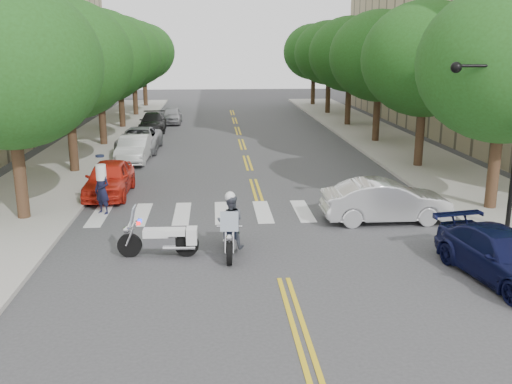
{
  "coord_description": "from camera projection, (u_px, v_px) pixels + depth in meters",
  "views": [
    {
      "loc": [
        -1.86,
        -14.5,
        6.24
      ],
      "look_at": [
        -0.41,
        4.57,
        1.3
      ],
      "focal_mm": 40.0,
      "sensor_mm": 36.0,
      "label": 1
    }
  ],
  "objects": [
    {
      "name": "tree_l_3",
      "position": [
        119.0,
        55.0,
        42.63
      ],
      "size": [
        6.4,
        6.4,
        8.45
      ],
      "color": "#382316",
      "rests_on": "ground"
    },
    {
      "name": "parked_car_e",
      "position": [
        172.0,
        115.0,
        46.62
      ],
      "size": [
        1.57,
        3.88,
        1.32
      ],
      "primitive_type": "imported",
      "rotation": [
        0.0,
        0.0,
        -0.0
      ],
      "color": "#929397",
      "rests_on": "ground"
    },
    {
      "name": "sedan_blue",
      "position": [
        503.0,
        256.0,
        15.48
      ],
      "size": [
        2.7,
        4.92,
        1.35
      ],
      "primitive_type": "imported",
      "rotation": [
        0.0,
        0.0,
        0.18
      ],
      "color": "#0D1036",
      "rests_on": "ground"
    },
    {
      "name": "motorcycle_parked",
      "position": [
        165.0,
        239.0,
        17.24
      ],
      "size": [
        2.46,
        0.56,
        1.59
      ],
      "rotation": [
        0.0,
        0.0,
        1.54
      ],
      "color": "black",
      "rests_on": "ground"
    },
    {
      "name": "parked_car_d",
      "position": [
        153.0,
        122.0,
        42.32
      ],
      "size": [
        2.11,
        4.77,
        1.36
      ],
      "primitive_type": "imported",
      "rotation": [
        0.0,
        0.0,
        0.04
      ],
      "color": "black",
      "rests_on": "ground"
    },
    {
      "name": "tree_r_3",
      "position": [
        350.0,
        54.0,
        43.92
      ],
      "size": [
        6.4,
        6.4,
        8.45
      ],
      "color": "#382316",
      "rests_on": "ground"
    },
    {
      "name": "tree_l_1",
      "position": [
        66.0,
        60.0,
        27.18
      ],
      "size": [
        6.4,
        6.4,
        8.45
      ],
      "color": "#382316",
      "rests_on": "ground"
    },
    {
      "name": "traffic_signal_pole",
      "position": [
        505.0,
        124.0,
        18.71
      ],
      "size": [
        2.82,
        0.42,
        6.0
      ],
      "color": "black",
      "rests_on": "ground"
    },
    {
      "name": "motorcycle_police",
      "position": [
        231.0,
        226.0,
        17.42
      ],
      "size": [
        0.86,
        2.43,
        1.98
      ],
      "rotation": [
        0.0,
        0.0,
        3.07
      ],
      "color": "black",
      "rests_on": "ground"
    },
    {
      "name": "tree_r_2",
      "position": [
        380.0,
        56.0,
        36.2
      ],
      "size": [
        6.4,
        6.4,
        8.45
      ],
      "color": "#382316",
      "rests_on": "ground"
    },
    {
      "name": "convertible",
      "position": [
        386.0,
        201.0,
        20.62
      ],
      "size": [
        4.63,
        1.62,
        1.52
      ],
      "primitive_type": "imported",
      "rotation": [
        0.0,
        0.0,
        1.57
      ],
      "color": "silver",
      "rests_on": "ground"
    },
    {
      "name": "parked_car_c",
      "position": [
        139.0,
        140.0,
        34.3
      ],
      "size": [
        2.49,
        5.18,
        1.42
      ],
      "primitive_type": "imported",
      "rotation": [
        0.0,
        0.0,
        -0.03
      ],
      "color": "gray",
      "rests_on": "ground"
    },
    {
      "name": "tree_r_4",
      "position": [
        329.0,
        53.0,
        51.64
      ],
      "size": [
        6.4,
        6.4,
        8.45
      ],
      "color": "#382316",
      "rests_on": "ground"
    },
    {
      "name": "tree_r_1",
      "position": [
        425.0,
        59.0,
        28.47
      ],
      "size": [
        6.4,
        6.4,
        8.45
      ],
      "color": "#382316",
      "rests_on": "ground"
    },
    {
      "name": "sidewalk_right",
      "position": [
        385.0,
        141.0,
        37.62
      ],
      "size": [
        5.0,
        60.0,
        0.15
      ],
      "primitive_type": "cube",
      "color": "#9E9991",
      "rests_on": "ground"
    },
    {
      "name": "tree_r_0",
      "position": [
        505.0,
        64.0,
        20.75
      ],
      "size": [
        6.4,
        6.4,
        8.45
      ],
      "color": "#382316",
      "rests_on": "ground"
    },
    {
      "name": "officer_standing",
      "position": [
        102.0,
        190.0,
        21.52
      ],
      "size": [
        0.8,
        0.74,
        1.84
      ],
      "primitive_type": "imported",
      "rotation": [
        0.0,
        0.0,
        -0.61
      ],
      "color": "black",
      "rests_on": "ground"
    },
    {
      "name": "tree_r_5",
      "position": [
        314.0,
        52.0,
        59.37
      ],
      "size": [
        6.4,
        6.4,
        8.45
      ],
      "color": "#382316",
      "rests_on": "ground"
    },
    {
      "name": "parked_car_b",
      "position": [
        134.0,
        149.0,
        31.27
      ],
      "size": [
        1.66,
        4.42,
        1.44
      ],
      "primitive_type": "imported",
      "rotation": [
        0.0,
        0.0,
        -0.03
      ],
      "color": "silver",
      "rests_on": "ground"
    },
    {
      "name": "sidewalk_left",
      "position": [
        93.0,
        145.0,
        36.22
      ],
      "size": [
        5.0,
        60.0,
        0.15
      ],
      "primitive_type": "cube",
      "color": "#9E9991",
      "rests_on": "ground"
    },
    {
      "name": "ground",
      "position": [
        284.0,
        279.0,
        15.7
      ],
      "size": [
        140.0,
        140.0,
        0.0
      ],
      "primitive_type": "plane",
      "color": "#38383A",
      "rests_on": "ground"
    },
    {
      "name": "tree_l_4",
      "position": [
        133.0,
        53.0,
        50.35
      ],
      "size": [
        6.4,
        6.4,
        8.45
      ],
      "color": "#382316",
      "rests_on": "ground"
    },
    {
      "name": "tree_l_2",
      "position": [
        98.0,
        57.0,
        34.9
      ],
      "size": [
        6.4,
        6.4,
        8.45
      ],
      "color": "#382316",
      "rests_on": "ground"
    },
    {
      "name": "parked_car_a",
      "position": [
        109.0,
        178.0,
        24.22
      ],
      "size": [
        1.81,
        4.4,
        1.49
      ],
      "primitive_type": "imported",
      "rotation": [
        0.0,
        0.0,
        -0.01
      ],
      "color": "red",
      "rests_on": "ground"
    },
    {
      "name": "tree_l_5",
      "position": [
        143.0,
        52.0,
        58.08
      ],
      "size": [
        6.4,
        6.4,
        8.45
      ],
      "color": "#382316",
      "rests_on": "ground"
    },
    {
      "name": "tree_l_0",
      "position": [
        8.0,
        66.0,
        19.46
      ],
      "size": [
        6.4,
        6.4,
        8.45
      ],
      "color": "#382316",
      "rests_on": "ground"
    }
  ]
}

